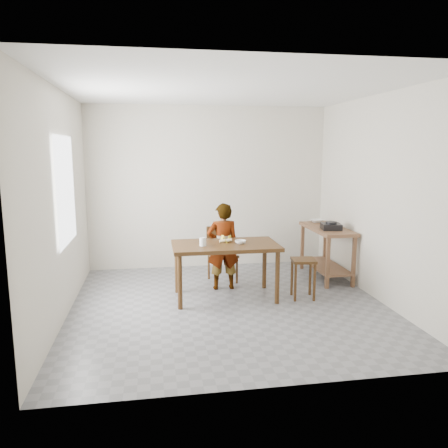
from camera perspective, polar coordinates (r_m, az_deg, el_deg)
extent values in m
cube|color=slate|center=(5.74, 0.66, -10.76)|extent=(4.00, 4.00, 0.04)
cube|color=white|center=(5.43, 0.72, 17.46)|extent=(4.00, 4.00, 0.04)
cube|color=beige|center=(7.40, -2.05, 4.77)|extent=(4.00, 0.04, 2.70)
cube|color=beige|center=(3.47, 6.52, -0.98)|extent=(4.00, 0.04, 2.70)
cube|color=beige|center=(5.44, -20.76, 2.34)|extent=(0.04, 4.00, 2.70)
cube|color=beige|center=(6.10, 19.75, 3.14)|extent=(0.04, 4.00, 2.70)
cube|color=white|center=(5.61, -19.96, 4.14)|extent=(0.02, 1.10, 1.30)
imported|color=white|center=(6.23, -0.15, -2.94)|extent=(0.46, 0.30, 1.25)
cylinder|color=white|center=(5.68, -2.79, -2.33)|extent=(0.10, 0.10, 0.11)
imported|color=silver|center=(5.81, 2.16, -2.36)|extent=(0.19, 0.19, 0.05)
imported|color=silver|center=(7.34, 12.01, 0.40)|extent=(0.22, 0.22, 0.05)
cube|color=black|center=(6.74, 13.81, -0.32)|extent=(0.32, 0.32, 0.09)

